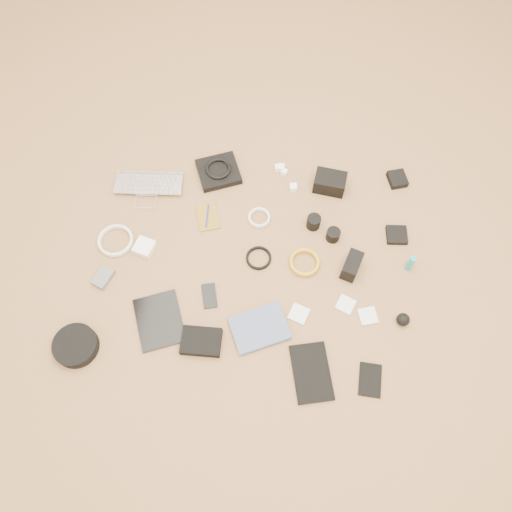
# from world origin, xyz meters

# --- Properties ---
(room_shell) EXTENTS (4.04, 4.04, 2.58)m
(room_shell) POSITION_xyz_m (0.00, 0.00, 1.25)
(room_shell) COLOR olive
(room_shell) RESTS_ON ground
(laptop) EXTENTS (0.33, 0.24, 0.02)m
(laptop) POSITION_xyz_m (-0.50, 0.30, 0.01)
(laptop) COLOR silver
(laptop) RESTS_ON ground
(headphone_pouch) EXTENTS (0.24, 0.23, 0.03)m
(headphone_pouch) POSITION_xyz_m (-0.19, 0.45, 0.02)
(headphone_pouch) COLOR black
(headphone_pouch) RESTS_ON ground
(headphones) EXTENTS (0.13, 0.13, 0.02)m
(headphones) POSITION_xyz_m (-0.19, 0.45, 0.04)
(headphones) COLOR black
(headphones) RESTS_ON headphone_pouch
(charger_a) EXTENTS (0.03, 0.03, 0.03)m
(charger_a) POSITION_xyz_m (0.09, 0.50, 0.01)
(charger_a) COLOR white
(charger_a) RESTS_ON ground
(charger_b) EXTENTS (0.04, 0.04, 0.03)m
(charger_b) POSITION_xyz_m (0.12, 0.48, 0.01)
(charger_b) COLOR white
(charger_b) RESTS_ON ground
(charger_c) EXTENTS (0.03, 0.03, 0.03)m
(charger_c) POSITION_xyz_m (0.10, 0.50, 0.02)
(charger_c) COLOR white
(charger_c) RESTS_ON ground
(charger_d) EXTENTS (0.04, 0.04, 0.03)m
(charger_d) POSITION_xyz_m (0.17, 0.39, 0.02)
(charger_d) COLOR white
(charger_d) RESTS_ON ground
(dslr_camera) EXTENTS (0.15, 0.12, 0.08)m
(dslr_camera) POSITION_xyz_m (0.34, 0.42, 0.04)
(dslr_camera) COLOR black
(dslr_camera) RESTS_ON ground
(lens_pouch) EXTENTS (0.10, 0.11, 0.03)m
(lens_pouch) POSITION_xyz_m (0.66, 0.49, 0.02)
(lens_pouch) COLOR black
(lens_pouch) RESTS_ON ground
(notebook_olive) EXTENTS (0.13, 0.16, 0.01)m
(notebook_olive) POSITION_xyz_m (-0.21, 0.21, 0.00)
(notebook_olive) COLOR olive
(notebook_olive) RESTS_ON ground
(pen_blue) EXTENTS (0.01, 0.12, 0.01)m
(pen_blue) POSITION_xyz_m (-0.21, 0.21, 0.01)
(pen_blue) COLOR #1428A6
(pen_blue) RESTS_ON notebook_olive
(cable_white_a) EXTENTS (0.13, 0.13, 0.01)m
(cable_white_a) POSITION_xyz_m (0.03, 0.22, 0.01)
(cable_white_a) COLOR white
(cable_white_a) RESTS_ON ground
(lens_a) EXTENTS (0.08, 0.08, 0.07)m
(lens_a) POSITION_xyz_m (0.27, 0.21, 0.03)
(lens_a) COLOR black
(lens_a) RESTS_ON ground
(lens_b) EXTENTS (0.07, 0.07, 0.06)m
(lens_b) POSITION_xyz_m (0.36, 0.16, 0.03)
(lens_b) COLOR black
(lens_b) RESTS_ON ground
(card_reader) EXTENTS (0.10, 0.10, 0.02)m
(card_reader) POSITION_xyz_m (0.65, 0.19, 0.01)
(card_reader) COLOR black
(card_reader) RESTS_ON ground
(power_brick) EXTENTS (0.10, 0.10, 0.03)m
(power_brick) POSITION_xyz_m (-0.46, 0.02, 0.02)
(power_brick) COLOR white
(power_brick) RESTS_ON ground
(cable_white_b) EXTENTS (0.19, 0.19, 0.01)m
(cable_white_b) POSITION_xyz_m (-0.59, 0.04, 0.01)
(cable_white_b) COLOR white
(cable_white_b) RESTS_ON ground
(cable_black) EXTENTS (0.14, 0.14, 0.01)m
(cable_black) POSITION_xyz_m (0.05, 0.02, 0.01)
(cable_black) COLOR black
(cable_black) RESTS_ON ground
(cable_yellow) EXTENTS (0.17, 0.17, 0.02)m
(cable_yellow) POSITION_xyz_m (0.25, 0.01, 0.01)
(cable_yellow) COLOR gold
(cable_yellow) RESTS_ON ground
(flash) EXTENTS (0.10, 0.13, 0.09)m
(flash) POSITION_xyz_m (0.45, 0.01, 0.04)
(flash) COLOR black
(flash) RESTS_ON ground
(lens_cleaner) EXTENTS (0.04, 0.04, 0.10)m
(lens_cleaner) POSITION_xyz_m (0.69, 0.04, 0.05)
(lens_cleaner) COLOR teal
(lens_cleaner) RESTS_ON ground
(battery_charger) EXTENTS (0.09, 0.11, 0.03)m
(battery_charger) POSITION_xyz_m (-0.61, -0.14, 0.01)
(battery_charger) COLOR #5C5C61
(battery_charger) RESTS_ON ground
(tablet) EXTENTS (0.26, 0.29, 0.01)m
(tablet) POSITION_xyz_m (-0.33, -0.30, 0.01)
(tablet) COLOR black
(tablet) RESTS_ON ground
(phone) EXTENTS (0.08, 0.12, 0.01)m
(phone) POSITION_xyz_m (-0.14, -0.18, 0.00)
(phone) COLOR black
(phone) RESTS_ON ground
(filter_case_left) EXTENTS (0.09, 0.09, 0.01)m
(filter_case_left) POSITION_xyz_m (0.24, -0.22, 0.01)
(filter_case_left) COLOR silver
(filter_case_left) RESTS_ON ground
(filter_case_mid) EXTENTS (0.09, 0.09, 0.01)m
(filter_case_mid) POSITION_xyz_m (0.43, -0.16, 0.00)
(filter_case_mid) COLOR silver
(filter_case_mid) RESTS_ON ground
(filter_case_right) EXTENTS (0.09, 0.09, 0.01)m
(filter_case_right) POSITION_xyz_m (0.52, -0.20, 0.01)
(filter_case_right) COLOR silver
(filter_case_right) RESTS_ON ground
(air_blower) EXTENTS (0.07, 0.07, 0.05)m
(air_blower) POSITION_xyz_m (0.66, -0.21, 0.03)
(air_blower) COLOR black
(air_blower) RESTS_ON ground
(headphone_case) EXTENTS (0.22, 0.22, 0.05)m
(headphone_case) POSITION_xyz_m (-0.64, -0.45, 0.02)
(headphone_case) COLOR black
(headphone_case) RESTS_ON ground
(drive_case) EXTENTS (0.16, 0.12, 0.04)m
(drive_case) POSITION_xyz_m (-0.15, -0.38, 0.02)
(drive_case) COLOR black
(drive_case) RESTS_ON ground
(paperback) EXTENTS (0.27, 0.24, 0.02)m
(paperback) POSITION_xyz_m (0.12, -0.37, 0.01)
(paperback) COLOR #475678
(paperback) RESTS_ON ground
(notebook_black_a) EXTENTS (0.19, 0.26, 0.02)m
(notebook_black_a) POSITION_xyz_m (0.30, -0.46, 0.01)
(notebook_black_a) COLOR black
(notebook_black_a) RESTS_ON ground
(notebook_black_b) EXTENTS (0.09, 0.14, 0.01)m
(notebook_black_b) POSITION_xyz_m (0.53, -0.46, 0.01)
(notebook_black_b) COLOR black
(notebook_black_b) RESTS_ON ground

